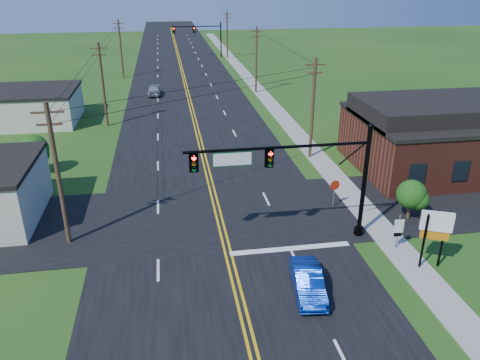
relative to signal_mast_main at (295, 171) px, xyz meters
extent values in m
plane|color=#1A4714|center=(-4.34, -8.00, -4.75)|extent=(260.00, 260.00, 0.00)
cube|color=black|center=(-4.34, 42.00, -4.73)|extent=(16.00, 220.00, 0.04)
cube|color=black|center=(-4.34, 4.00, -4.73)|extent=(70.00, 10.00, 0.04)
cube|color=gray|center=(6.16, 32.00, -4.71)|extent=(2.00, 160.00, 0.08)
cylinder|color=black|center=(4.46, 0.00, -1.15)|extent=(0.28, 0.28, 7.20)
cylinder|color=black|center=(4.46, 0.00, -4.50)|extent=(0.60, 0.60, 0.50)
sphere|color=black|center=(4.46, 0.00, 2.55)|extent=(0.36, 0.36, 0.36)
cylinder|color=black|center=(-1.04, 0.00, 1.55)|extent=(11.00, 0.18, 0.18)
cube|color=#045617|center=(-3.74, 0.00, 1.00)|extent=(2.30, 0.06, 0.85)
cylinder|color=black|center=(4.46, 72.00, -1.15)|extent=(0.28, 0.28, 7.20)
cylinder|color=black|center=(4.46, 72.00, -4.50)|extent=(0.60, 0.60, 0.50)
sphere|color=black|center=(4.46, 72.00, 2.55)|extent=(0.36, 0.36, 0.36)
cylinder|color=black|center=(-0.54, 72.00, 1.25)|extent=(10.00, 0.18, 0.18)
cube|color=#045617|center=(-3.74, 72.00, 0.70)|extent=(2.30, 0.06, 0.85)
cube|color=maroon|center=(15.66, 10.00, -2.55)|extent=(14.00, 11.00, 4.40)
cube|color=black|center=(15.66, 10.00, -0.20)|extent=(14.20, 11.20, 0.30)
cube|color=beige|center=(-23.34, 30.00, -3.05)|extent=(12.00, 9.00, 3.40)
cube|color=black|center=(-23.34, 30.00, -1.20)|extent=(12.20, 9.20, 0.30)
cylinder|color=#382619|center=(-13.84, 2.00, -0.25)|extent=(0.28, 0.28, 9.00)
cube|color=#382619|center=(-13.84, 2.00, 3.65)|extent=(1.80, 0.12, 0.12)
cube|color=#382619|center=(-13.84, 2.00, 2.95)|extent=(1.40, 0.12, 0.12)
cylinder|color=#382619|center=(-13.84, 27.00, -0.25)|extent=(0.28, 0.28, 9.00)
cube|color=#382619|center=(-13.84, 27.00, 3.65)|extent=(1.80, 0.12, 0.12)
cube|color=#382619|center=(-13.84, 27.00, 2.95)|extent=(1.40, 0.12, 0.12)
cylinder|color=#382619|center=(-13.84, 54.00, -0.25)|extent=(0.28, 0.28, 9.00)
cube|color=#382619|center=(-13.84, 54.00, 3.65)|extent=(1.80, 0.12, 0.12)
cube|color=#382619|center=(-13.84, 54.00, 2.95)|extent=(1.40, 0.12, 0.12)
cylinder|color=#382619|center=(5.46, 14.00, -0.25)|extent=(0.28, 0.28, 9.00)
cube|color=#382619|center=(5.46, 14.00, 3.65)|extent=(1.80, 0.12, 0.12)
cube|color=#382619|center=(5.46, 14.00, 2.95)|extent=(1.40, 0.12, 0.12)
cylinder|color=#382619|center=(5.46, 40.00, -0.25)|extent=(0.28, 0.28, 9.00)
cube|color=#382619|center=(5.46, 40.00, 3.65)|extent=(1.80, 0.12, 0.12)
cube|color=#382619|center=(5.46, 40.00, 2.95)|extent=(1.40, 0.12, 0.12)
cylinder|color=#382619|center=(5.46, 70.00, -0.25)|extent=(0.28, 0.28, 9.00)
cube|color=#382619|center=(5.46, 70.00, 3.65)|extent=(1.80, 0.12, 0.12)
cube|color=#382619|center=(5.46, 70.00, 2.95)|extent=(1.40, 0.12, 0.12)
cylinder|color=#382619|center=(11.66, 18.00, -3.83)|extent=(0.24, 0.24, 1.85)
sphere|color=#1A4310|center=(11.66, 18.00, -2.15)|extent=(3.00, 3.00, 3.00)
cylinder|color=#382619|center=(8.66, 1.50, -4.09)|extent=(0.24, 0.24, 1.32)
sphere|color=#1A4310|center=(8.66, 1.50, -2.89)|extent=(2.00, 2.00, 2.00)
cylinder|color=#382619|center=(-18.34, 14.00, -3.98)|extent=(0.24, 0.24, 1.54)
sphere|color=#1A4310|center=(-18.34, 14.00, -2.58)|extent=(2.40, 2.40, 2.40)
imported|color=#062B93|center=(-0.56, -5.31, -4.07)|extent=(1.90, 4.26, 1.36)
imported|color=#AEAEB3|center=(-8.80, 40.63, -4.01)|extent=(1.82, 4.37, 1.48)
cylinder|color=slate|center=(6.03, -2.00, -3.56)|extent=(0.08, 0.08, 2.37)
cube|color=white|center=(6.03, -2.03, -2.86)|extent=(0.59, 0.08, 0.32)
cube|color=white|center=(6.03, -2.03, -3.29)|extent=(0.59, 0.08, 0.59)
cube|color=black|center=(6.03, -2.03, -3.72)|extent=(0.49, 0.07, 0.24)
cylinder|color=slate|center=(4.16, 4.00, -3.76)|extent=(0.08, 0.08, 1.99)
cylinder|color=#B11E0A|center=(4.16, 3.97, -3.00)|extent=(0.75, 0.16, 0.76)
cylinder|color=black|center=(6.47, -4.09, -3.03)|extent=(0.18, 0.18, 3.44)
cylinder|color=black|center=(7.62, -4.09, -3.03)|extent=(0.18, 0.18, 3.44)
cube|color=white|center=(7.04, -4.09, -1.79)|extent=(1.68, 0.89, 1.15)
cube|color=#CC720C|center=(7.04, -4.09, -2.65)|extent=(1.49, 0.79, 0.48)
camera|label=1|loc=(-7.29, -24.69, 10.69)|focal=35.00mm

